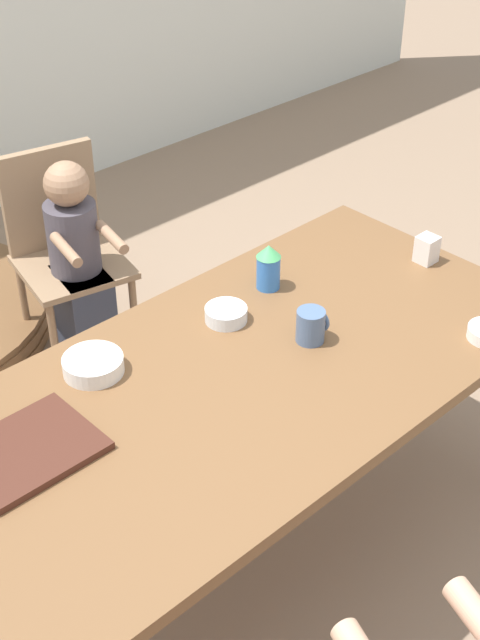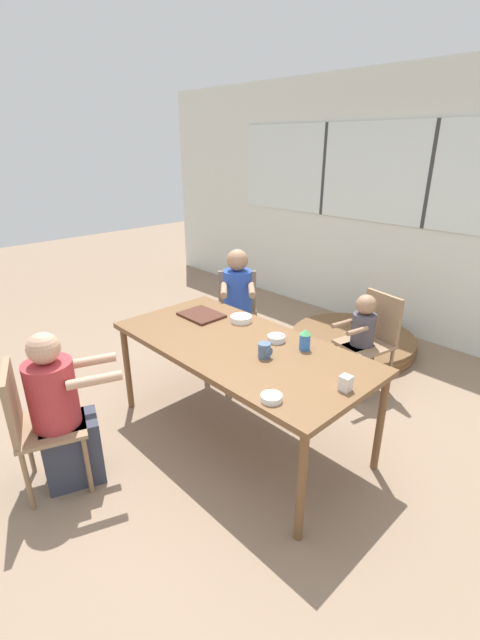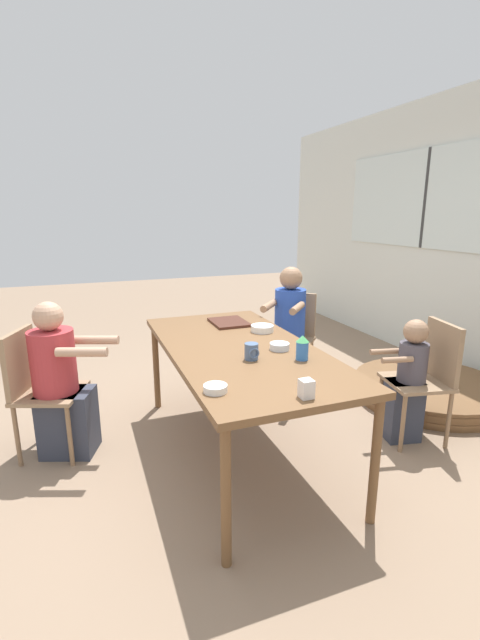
# 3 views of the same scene
# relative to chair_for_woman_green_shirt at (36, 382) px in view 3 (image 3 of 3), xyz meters

# --- Properties ---
(ground_plane) EXTENTS (16.00, 16.00, 0.00)m
(ground_plane) POSITION_rel_chair_for_woman_green_shirt_xyz_m (0.48, 1.28, -0.52)
(ground_plane) COLOR #8C725B
(dining_table) EXTENTS (1.90, 0.92, 0.76)m
(dining_table) POSITION_rel_chair_for_woman_green_shirt_xyz_m (0.48, 1.28, 0.19)
(dining_table) COLOR brown
(dining_table) RESTS_ON ground_plane
(chair_for_woman_green_shirt) EXTENTS (0.51, 0.51, 0.87)m
(chair_for_woman_green_shirt) POSITION_rel_chair_for_woman_green_shirt_xyz_m (0.00, 0.00, 0.00)
(chair_for_woman_green_shirt) COLOR #937556
(chair_for_woman_green_shirt) RESTS_ON ground_plane
(chair_for_man_blue_shirt) EXTENTS (0.57, 0.57, 0.87)m
(chair_for_man_blue_shirt) POSITION_rel_chair_for_woman_green_shirt_xyz_m (-0.53, 2.20, 0.00)
(chair_for_man_blue_shirt) COLOR #937556
(chair_for_man_blue_shirt) RESTS_ON ground_plane
(chair_for_toddler) EXTENTS (0.48, 0.48, 0.87)m
(chair_for_toddler) POSITION_rel_chair_for_woman_green_shirt_xyz_m (0.77, 2.61, 0.00)
(chair_for_toddler) COLOR #937556
(chair_for_toddler) RESTS_ON ground_plane
(person_woman_green_shirt) EXTENTS (0.45, 0.59, 1.06)m
(person_woman_green_shirt) POSITION_rel_chair_for_woman_green_shirt_xyz_m (0.06, 0.16, -0.04)
(person_woman_green_shirt) COLOR #333847
(person_woman_green_shirt) RESTS_ON ground_plane
(person_man_blue_shirt) EXTENTS (0.56, 0.55, 1.14)m
(person_man_blue_shirt) POSITION_rel_chair_for_woman_green_shirt_xyz_m (-0.41, 2.09, 0.01)
(person_man_blue_shirt) COLOR #333847
(person_man_blue_shirt) RESTS_ON ground_plane
(person_toddler) EXTENTS (0.27, 0.39, 0.90)m
(person_toddler) POSITION_rel_chair_for_woman_green_shirt_xyz_m (0.73, 2.46, -0.09)
(person_toddler) COLOR #333847
(person_toddler) RESTS_ON ground_plane
(food_tray_dark) EXTENTS (0.33, 0.26, 0.02)m
(food_tray_dark) POSITION_rel_chair_for_woman_green_shirt_xyz_m (-0.11, 1.41, 0.25)
(food_tray_dark) COLOR #472319
(food_tray_dark) RESTS_ON dining_table
(coffee_mug) EXTENTS (0.09, 0.08, 0.10)m
(coffee_mug) POSITION_rel_chair_for_woman_green_shirt_xyz_m (0.73, 1.25, 0.29)
(coffee_mug) COLOR slate
(coffee_mug) RESTS_ON dining_table
(sippy_cup) EXTENTS (0.08, 0.08, 0.15)m
(sippy_cup) POSITION_rel_chair_for_woman_green_shirt_xyz_m (0.84, 1.53, 0.32)
(sippy_cup) COLOR blue
(sippy_cup) RESTS_ON dining_table
(milk_carton_small) EXTENTS (0.06, 0.06, 0.09)m
(milk_carton_small) POSITION_rel_chair_for_woman_green_shirt_xyz_m (1.32, 1.29, 0.29)
(milk_carton_small) COLOR silver
(milk_carton_small) RESTS_ON dining_table
(bowl_white_shallow) EXTENTS (0.17, 0.17, 0.05)m
(bowl_white_shallow) POSITION_rel_chair_for_woman_green_shirt_xyz_m (0.19, 1.56, 0.27)
(bowl_white_shallow) COLOR white
(bowl_white_shallow) RESTS_ON dining_table
(bowl_cereal) EXTENTS (0.12, 0.12, 0.04)m
(bowl_cereal) POSITION_rel_chair_for_woman_green_shirt_xyz_m (1.11, 0.91, 0.26)
(bowl_cereal) COLOR white
(bowl_cereal) RESTS_ON dining_table
(bowl_fruit) EXTENTS (0.13, 0.13, 0.04)m
(bowl_fruit) POSITION_rel_chair_for_woman_green_shirt_xyz_m (0.62, 1.49, 0.26)
(bowl_fruit) COLOR silver
(bowl_fruit) RESTS_ON dining_table
(folded_table_stack) EXTENTS (1.32, 1.32, 0.15)m
(folded_table_stack) POSITION_rel_chair_for_woman_green_shirt_xyz_m (0.24, 3.18, -0.45)
(folded_table_stack) COLOR brown
(folded_table_stack) RESTS_ON ground_plane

